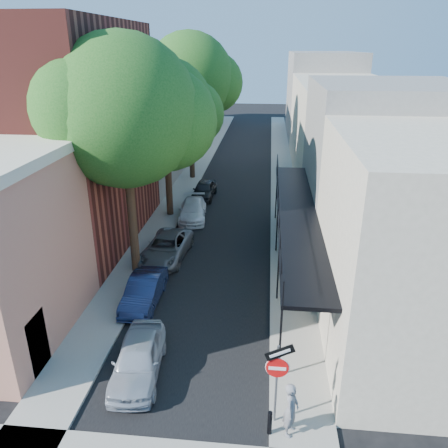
% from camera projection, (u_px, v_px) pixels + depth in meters
% --- Properties ---
extents(ground, '(160.00, 160.00, 0.00)m').
position_uv_depth(ground, '(166.00, 441.00, 12.76)').
color(ground, black).
rests_on(ground, ground).
extents(road_surface, '(6.00, 64.00, 0.01)m').
position_uv_depth(road_surface, '(238.00, 170.00, 40.37)').
color(road_surface, black).
rests_on(road_surface, ground).
extents(sidewalk_left, '(2.00, 64.00, 0.12)m').
position_uv_depth(sidewalk_left, '(196.00, 169.00, 40.72)').
color(sidewalk_left, gray).
rests_on(sidewalk_left, ground).
extents(sidewalk_right, '(2.00, 64.00, 0.12)m').
position_uv_depth(sidewalk_right, '(282.00, 171.00, 39.97)').
color(sidewalk_right, gray).
rests_on(sidewalk_right, ground).
extents(buildings_left, '(10.10, 59.10, 12.00)m').
position_uv_depth(buildings_left, '(132.00, 117.00, 38.23)').
color(buildings_left, tan).
rests_on(buildings_left, ground).
extents(buildings_right, '(9.80, 55.00, 10.00)m').
position_uv_depth(buildings_right, '(343.00, 125.00, 37.38)').
color(buildings_right, beige).
rests_on(buildings_right, ground).
extents(sign_post, '(0.89, 0.17, 2.99)m').
position_uv_depth(sign_post, '(277.00, 371.00, 12.59)').
color(sign_post, '#595B60').
rests_on(sign_post, ground).
extents(bollard, '(0.14, 0.14, 0.80)m').
position_uv_depth(bollard, '(270.00, 423.00, 12.75)').
color(bollard, black).
rests_on(bollard, sidewalk_right).
extents(oak_near, '(7.48, 6.80, 11.42)m').
position_uv_depth(oak_near, '(135.00, 114.00, 19.53)').
color(oak_near, black).
rests_on(oak_near, ground).
extents(oak_mid, '(6.60, 6.00, 10.20)m').
position_uv_depth(oak_mid, '(172.00, 109.00, 27.18)').
color(oak_mid, black).
rests_on(oak_mid, ground).
extents(oak_far, '(7.70, 7.00, 11.90)m').
position_uv_depth(oak_far, '(196.00, 78.00, 35.03)').
color(oak_far, black).
rests_on(oak_far, ground).
extents(parked_car_a, '(1.92, 4.06, 1.34)m').
position_uv_depth(parked_car_a, '(138.00, 359.00, 15.13)').
color(parked_car_a, '#A4AAB5').
rests_on(parked_car_a, ground).
extents(parked_car_b, '(1.35, 3.81, 1.25)m').
position_uv_depth(parked_car_b, '(144.00, 291.00, 19.39)').
color(parked_car_b, '#152044').
rests_on(parked_car_b, ground).
extents(parked_car_c, '(2.45, 4.72, 1.27)m').
position_uv_depth(parked_car_c, '(167.00, 248.00, 23.51)').
color(parked_car_c, slate).
rests_on(parked_car_c, ground).
extents(parked_car_d, '(2.13, 4.34, 1.22)m').
position_uv_depth(parked_car_d, '(193.00, 210.00, 28.91)').
color(parked_car_d, white).
rests_on(parked_car_d, ground).
extents(parked_car_e, '(1.69, 3.87, 1.30)m').
position_uv_depth(parked_car_e, '(204.00, 190.00, 32.84)').
color(parked_car_e, black).
rests_on(parked_car_e, ground).
extents(pedestrian, '(0.57, 0.73, 1.77)m').
position_uv_depth(pedestrian, '(291.00, 409.00, 12.59)').
color(pedestrian, slate).
rests_on(pedestrian, sidewalk_right).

